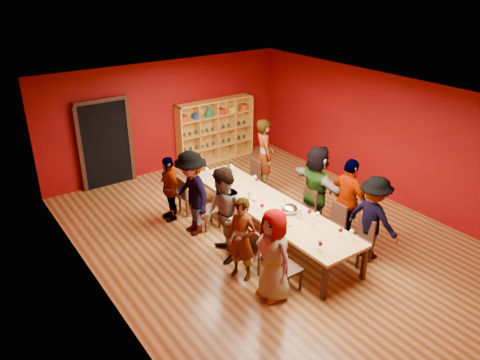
# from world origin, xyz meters

# --- Properties ---
(room_shell) EXTENTS (7.10, 9.10, 3.04)m
(room_shell) POSITION_xyz_m (0.00, 0.00, 1.50)
(room_shell) COLOR brown
(room_shell) RESTS_ON ground
(tasting_table) EXTENTS (1.10, 4.50, 0.75)m
(tasting_table) POSITION_xyz_m (0.00, 0.00, 0.70)
(tasting_table) COLOR #B2894A
(tasting_table) RESTS_ON ground
(doorway) EXTENTS (1.40, 0.17, 2.30)m
(doorway) POSITION_xyz_m (-1.80, 4.43, 1.12)
(doorway) COLOR black
(doorway) RESTS_ON ground
(shelving_unit) EXTENTS (2.40, 0.40, 1.80)m
(shelving_unit) POSITION_xyz_m (1.40, 4.32, 0.98)
(shelving_unit) COLOR #C3852C
(shelving_unit) RESTS_ON ground
(chair_person_left_0) EXTENTS (0.42, 0.42, 0.89)m
(chair_person_left_0) POSITION_xyz_m (-0.91, -1.59, 0.50)
(chair_person_left_0) COLOR black
(chair_person_left_0) RESTS_ON ground
(person_left_0) EXTENTS (0.46, 0.82, 1.67)m
(person_left_0) POSITION_xyz_m (-1.16, -1.59, 0.84)
(person_left_0) COLOR #5773B4
(person_left_0) RESTS_ON ground
(chair_person_left_1) EXTENTS (0.42, 0.42, 0.89)m
(chair_person_left_1) POSITION_xyz_m (-0.91, -0.83, 0.50)
(chair_person_left_1) COLOR black
(chair_person_left_1) RESTS_ON ground
(person_left_1) EXTENTS (0.62, 0.70, 1.59)m
(person_left_1) POSITION_xyz_m (-1.27, -0.83, 0.79)
(person_left_1) COLOR tan
(person_left_1) RESTS_ON ground
(chair_person_left_2) EXTENTS (0.42, 0.42, 0.89)m
(chair_person_left_2) POSITION_xyz_m (-0.91, -0.14, 0.50)
(chair_person_left_2) COLOR black
(chair_person_left_2) RESTS_ON ground
(person_left_2) EXTENTS (0.80, 1.04, 1.89)m
(person_left_2) POSITION_xyz_m (-1.22, -0.14, 0.94)
(person_left_2) COLOR #D18C9C
(person_left_2) RESTS_ON ground
(chair_person_left_3) EXTENTS (0.42, 0.42, 0.89)m
(chair_person_left_3) POSITION_xyz_m (-0.91, 1.05, 0.50)
(chair_person_left_3) COLOR black
(chair_person_left_3) RESTS_ON ground
(person_left_3) EXTENTS (0.57, 1.23, 1.85)m
(person_left_3) POSITION_xyz_m (-1.22, 1.05, 0.93)
(person_left_3) COLOR #C9878E
(person_left_3) RESTS_ON ground
(chair_person_left_4) EXTENTS (0.42, 0.42, 0.89)m
(chair_person_left_4) POSITION_xyz_m (-0.91, 1.87, 0.50)
(chair_person_left_4) COLOR black
(chair_person_left_4) RESTS_ON ground
(person_left_4) EXTENTS (0.46, 0.90, 1.50)m
(person_left_4) POSITION_xyz_m (-1.32, 1.87, 0.75)
(person_left_4) COLOR tan
(person_left_4) RESTS_ON ground
(chair_person_right_0) EXTENTS (0.42, 0.42, 0.89)m
(chair_person_right_0) POSITION_xyz_m (0.91, -1.72, 0.50)
(chair_person_right_0) COLOR black
(chair_person_right_0) RESTS_ON ground
(person_right_0) EXTENTS (0.54, 1.13, 1.70)m
(person_right_0) POSITION_xyz_m (1.17, -1.72, 0.85)
(person_right_0) COLOR beige
(person_right_0) RESTS_ON ground
(chair_person_right_1) EXTENTS (0.42, 0.42, 0.89)m
(chair_person_right_1) POSITION_xyz_m (0.91, -1.00, 0.50)
(chair_person_right_1) COLOR black
(chair_person_right_1) RESTS_ON ground
(person_right_1) EXTENTS (0.50, 1.06, 1.79)m
(person_right_1) POSITION_xyz_m (1.26, -1.00, 0.89)
(person_right_1) COLOR #C8868D
(person_right_1) RESTS_ON ground
(chair_person_right_2) EXTENTS (0.42, 0.42, 0.89)m
(chair_person_right_2) POSITION_xyz_m (0.91, -0.14, 0.50)
(chair_person_right_2) COLOR black
(chair_person_right_2) RESTS_ON ground
(person_right_2) EXTENTS (0.53, 1.70, 1.83)m
(person_right_2) POSITION_xyz_m (1.18, -0.14, 0.91)
(person_right_2) COLOR #5776B4
(person_right_2) RESTS_ON ground
(chair_person_right_4) EXTENTS (0.42, 0.42, 0.89)m
(chair_person_right_4) POSITION_xyz_m (0.91, 1.83, 0.50)
(chair_person_right_4) COLOR black
(chair_person_right_4) RESTS_ON ground
(person_right_4) EXTENTS (0.71, 0.82, 1.88)m
(person_right_4) POSITION_xyz_m (1.29, 1.83, 0.94)
(person_right_4) COLOR beige
(person_right_4) RESTS_ON ground
(wine_glass_0) EXTENTS (0.08, 0.08, 0.20)m
(wine_glass_0) POSITION_xyz_m (0.26, -1.74, 0.90)
(wine_glass_0) COLOR silver
(wine_glass_0) RESTS_ON tasting_table
(wine_glass_1) EXTENTS (0.07, 0.07, 0.19)m
(wine_glass_1) POSITION_xyz_m (0.28, -0.16, 0.89)
(wine_glass_1) COLOR silver
(wine_glass_1) RESTS_ON tasting_table
(wine_glass_2) EXTENTS (0.08, 0.08, 0.21)m
(wine_glass_2) POSITION_xyz_m (0.37, 0.98, 0.90)
(wine_glass_2) COLOR silver
(wine_glass_2) RESTS_ON tasting_table
(wine_glass_3) EXTENTS (0.09, 0.09, 0.21)m
(wine_glass_3) POSITION_xyz_m (0.38, -1.90, 0.90)
(wine_glass_3) COLOR silver
(wine_glass_3) RESTS_ON tasting_table
(wine_glass_4) EXTENTS (0.07, 0.07, 0.18)m
(wine_glass_4) POSITION_xyz_m (-0.33, -1.85, 0.88)
(wine_glass_4) COLOR silver
(wine_glass_4) RESTS_ON tasting_table
(wine_glass_5) EXTENTS (0.09, 0.09, 0.22)m
(wine_glass_5) POSITION_xyz_m (-0.20, 1.34, 0.91)
(wine_glass_5) COLOR silver
(wine_glass_5) RESTS_ON tasting_table
(wine_glass_6) EXTENTS (0.08, 0.08, 0.21)m
(wine_glass_6) POSITION_xyz_m (0.27, -0.91, 0.90)
(wine_glass_6) COLOR silver
(wine_glass_6) RESTS_ON tasting_table
(wine_glass_7) EXTENTS (0.08, 0.08, 0.20)m
(wine_glass_7) POSITION_xyz_m (-0.36, 1.06, 0.90)
(wine_glass_7) COLOR silver
(wine_glass_7) RESTS_ON tasting_table
(wine_glass_8) EXTENTS (0.09, 0.09, 0.22)m
(wine_glass_8) POSITION_xyz_m (-0.30, 1.97, 0.91)
(wine_glass_8) COLOR silver
(wine_glass_8) RESTS_ON tasting_table
(wine_glass_9) EXTENTS (0.07, 0.07, 0.18)m
(wine_glass_9) POSITION_xyz_m (0.29, 1.76, 0.88)
(wine_glass_9) COLOR silver
(wine_glass_9) RESTS_ON tasting_table
(wine_glass_10) EXTENTS (0.07, 0.07, 0.19)m
(wine_glass_10) POSITION_xyz_m (0.04, -1.24, 0.88)
(wine_glass_10) COLOR silver
(wine_glass_10) RESTS_ON tasting_table
(wine_glass_11) EXTENTS (0.09, 0.09, 0.22)m
(wine_glass_11) POSITION_xyz_m (-0.01, -0.43, 0.91)
(wine_glass_11) COLOR silver
(wine_glass_11) RESTS_ON tasting_table
(wine_glass_12) EXTENTS (0.08, 0.08, 0.19)m
(wine_glass_12) POSITION_xyz_m (0.36, -1.05, 0.89)
(wine_glass_12) COLOR silver
(wine_glass_12) RESTS_ON tasting_table
(wine_glass_13) EXTENTS (0.08, 0.08, 0.21)m
(wine_glass_13) POSITION_xyz_m (-0.30, 0.09, 0.90)
(wine_glass_13) COLOR silver
(wine_glass_13) RESTS_ON tasting_table
(wine_glass_14) EXTENTS (0.07, 0.07, 0.18)m
(wine_glass_14) POSITION_xyz_m (-0.36, 0.82, 0.88)
(wine_glass_14) COLOR silver
(wine_glass_14) RESTS_ON tasting_table
(wine_glass_15) EXTENTS (0.08, 0.08, 0.19)m
(wine_glass_15) POSITION_xyz_m (0.31, 1.84, 0.89)
(wine_glass_15) COLOR silver
(wine_glass_15) RESTS_ON tasting_table
(wine_glass_16) EXTENTS (0.08, 0.08, 0.21)m
(wine_glass_16) POSITION_xyz_m (-0.33, 1.70, 0.90)
(wine_glass_16) COLOR silver
(wine_glass_16) RESTS_ON tasting_table
(wine_glass_17) EXTENTS (0.07, 0.07, 0.18)m
(wine_glass_17) POSITION_xyz_m (-0.35, -1.08, 0.88)
(wine_glass_17) COLOR silver
(wine_glass_17) RESTS_ON tasting_table
(wine_glass_18) EXTENTS (0.08, 0.08, 0.21)m
(wine_glass_18) POSITION_xyz_m (-0.34, -0.75, 0.90)
(wine_glass_18) COLOR silver
(wine_glass_18) RESTS_ON tasting_table
(wine_glass_19) EXTENTS (0.08, 0.08, 0.20)m
(wine_glass_19) POSITION_xyz_m (-0.30, -1.81, 0.90)
(wine_glass_19) COLOR silver
(wine_glass_19) RESTS_ON tasting_table
(wine_glass_20) EXTENTS (0.08, 0.08, 0.20)m
(wine_glass_20) POSITION_xyz_m (-0.32, -0.19, 0.90)
(wine_glass_20) COLOR silver
(wine_glass_20) RESTS_ON tasting_table
(wine_glass_21) EXTENTS (0.08, 0.08, 0.20)m
(wine_glass_21) POSITION_xyz_m (0.15, 0.25, 0.90)
(wine_glass_21) COLOR silver
(wine_glass_21) RESTS_ON tasting_table
(wine_glass_22) EXTENTS (0.07, 0.07, 0.18)m
(wine_glass_22) POSITION_xyz_m (0.34, 0.89, 0.88)
(wine_glass_22) COLOR silver
(wine_glass_22) RESTS_ON tasting_table
(spittoon_bowl) EXTENTS (0.34, 0.34, 0.18)m
(spittoon_bowl) POSITION_xyz_m (0.13, -0.50, 0.83)
(spittoon_bowl) COLOR silver
(spittoon_bowl) RESTS_ON tasting_table
(carafe_a) EXTENTS (0.11, 0.11, 0.25)m
(carafe_a) POSITION_xyz_m (-0.19, 0.40, 0.86)
(carafe_a) COLOR silver
(carafe_a) RESTS_ON tasting_table
(carafe_b) EXTENTS (0.12, 0.12, 0.27)m
(carafe_b) POSITION_xyz_m (0.14, -0.80, 0.87)
(carafe_b) COLOR silver
(carafe_b) RESTS_ON tasting_table
(wine_bottle) EXTENTS (0.10, 0.10, 0.31)m
(wine_bottle) POSITION_xyz_m (0.21, 1.83, 0.87)
(wine_bottle) COLOR #133516
(wine_bottle) RESTS_ON tasting_table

